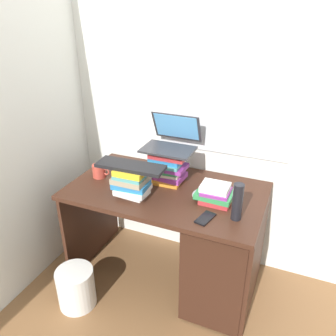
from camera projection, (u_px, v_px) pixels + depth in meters
ground_plane at (166, 274)px, 2.50m from camera, size 6.00×6.00×0.00m
wall_back at (190, 86)px, 2.26m from camera, size 6.00×0.06×2.60m
wall_left at (42, 87)px, 2.24m from camera, size 0.05×6.00×2.60m
desk at (209, 244)px, 2.20m from camera, size 1.25×0.72×0.72m
book_stack_tall at (168, 166)px, 2.24m from camera, size 0.24×0.20×0.22m
book_stack_keyboard_riser at (132, 181)px, 2.07m from camera, size 0.22×0.19×0.19m
book_stack_side at (216, 194)px, 2.03m from camera, size 0.22×0.18×0.11m
laptop at (172, 140)px, 2.22m from camera, size 0.33×0.31×0.21m
keyboard at (131, 166)px, 2.03m from camera, size 0.43×0.16×0.02m
computer_mouse at (197, 194)px, 2.09m from camera, size 0.06×0.10×0.04m
mug at (99, 171)px, 2.32m from camera, size 0.13×0.09×0.09m
water_bottle at (237, 202)px, 1.84m from camera, size 0.06×0.06×0.22m
cell_phone at (205, 218)px, 1.88m from camera, size 0.10×0.15×0.01m
wastebasket at (76, 287)px, 2.21m from camera, size 0.24×0.24×0.27m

